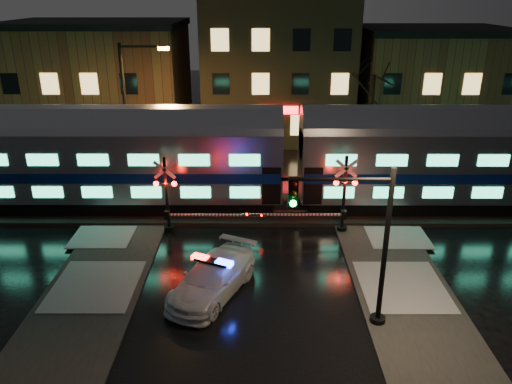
# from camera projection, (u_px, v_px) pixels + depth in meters

# --- Properties ---
(ground) EXTENTS (120.00, 120.00, 0.00)m
(ground) POSITION_uv_depth(u_px,v_px,m) (250.00, 254.00, 23.92)
(ground) COLOR black
(ground) RESTS_ON ground
(ballast) EXTENTS (90.00, 4.20, 0.24)m
(ballast) POSITION_uv_depth(u_px,v_px,m) (251.00, 209.00, 28.51)
(ballast) COLOR black
(ballast) RESTS_ON ground
(sidewalk_left) EXTENTS (4.00, 20.00, 0.12)m
(sidewalk_left) POSITION_uv_depth(u_px,v_px,m) (71.00, 332.00, 18.35)
(sidewalk_left) COLOR #2D2D2D
(sidewalk_left) RESTS_ON ground
(sidewalk_right) EXTENTS (4.00, 20.00, 0.12)m
(sidewalk_right) POSITION_uv_depth(u_px,v_px,m) (424.00, 333.00, 18.31)
(sidewalk_right) COLOR #2D2D2D
(sidewalk_right) RESTS_ON ground
(building_left) EXTENTS (14.00, 10.00, 9.00)m
(building_left) POSITION_uv_depth(u_px,v_px,m) (102.00, 82.00, 42.68)
(building_left) COLOR brown
(building_left) RESTS_ON ground
(building_mid) EXTENTS (12.00, 11.00, 11.50)m
(building_mid) POSITION_uv_depth(u_px,v_px,m) (277.00, 66.00, 42.63)
(building_mid) COLOR brown
(building_mid) RESTS_ON ground
(building_right) EXTENTS (12.00, 10.00, 8.50)m
(building_right) POSITION_uv_depth(u_px,v_px,m) (428.00, 85.00, 42.69)
(building_right) COLOR brown
(building_right) RESTS_ON ground
(train) EXTENTS (51.00, 3.12, 5.92)m
(train) POSITION_uv_depth(u_px,v_px,m) (291.00, 155.00, 27.28)
(train) COLOR black
(train) RESTS_ON ballast
(police_car) EXTENTS (4.00, 5.53, 1.65)m
(police_car) POSITION_uv_depth(u_px,v_px,m) (213.00, 278.00, 20.53)
(police_car) COLOR white
(police_car) RESTS_ON ground
(crossing_signal_right) EXTENTS (5.89, 0.66, 4.17)m
(crossing_signal_right) POSITION_uv_depth(u_px,v_px,m) (337.00, 202.00, 25.40)
(crossing_signal_right) COLOR black
(crossing_signal_right) RESTS_ON ground
(crossing_signal_left) EXTENTS (5.76, 0.65, 4.07)m
(crossing_signal_left) POSITION_uv_depth(u_px,v_px,m) (174.00, 203.00, 25.44)
(crossing_signal_left) COLOR black
(crossing_signal_left) RESTS_ON ground
(traffic_light) EXTENTS (4.05, 0.72, 6.27)m
(traffic_light) POSITION_uv_depth(u_px,v_px,m) (358.00, 246.00, 17.62)
(traffic_light) COLOR black
(traffic_light) RESTS_ON ground
(streetlight) EXTENTS (2.99, 0.31, 8.95)m
(streetlight) POSITION_uv_depth(u_px,v_px,m) (130.00, 107.00, 30.36)
(streetlight) COLOR black
(streetlight) RESTS_ON ground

